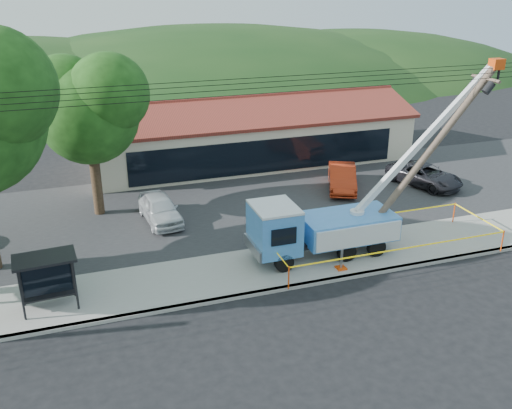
{
  "coord_description": "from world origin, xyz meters",
  "views": [
    {
      "loc": [
        -8.15,
        -17.51,
        12.6
      ],
      "look_at": [
        -0.5,
        5.0,
        2.85
      ],
      "focal_mm": 40.0,
      "sensor_mm": 36.0,
      "label": 1
    }
  ],
  "objects_px": {
    "car_silver": "(161,223)",
    "bus_shelter": "(46,269)",
    "utility_truck": "(321,225)",
    "leaning_pole": "(430,150)",
    "car_red": "(341,190)",
    "car_dark": "(423,187)"
  },
  "relations": [
    {
      "from": "car_dark",
      "to": "car_red",
      "type": "bearing_deg",
      "value": 148.44
    },
    {
      "from": "car_red",
      "to": "car_dark",
      "type": "bearing_deg",
      "value": 12.14
    },
    {
      "from": "bus_shelter",
      "to": "car_dark",
      "type": "distance_m",
      "value": 23.55
    },
    {
      "from": "bus_shelter",
      "to": "car_red",
      "type": "height_order",
      "value": "bus_shelter"
    },
    {
      "from": "car_red",
      "to": "car_dark",
      "type": "relative_size",
      "value": 0.93
    },
    {
      "from": "utility_truck",
      "to": "car_silver",
      "type": "xyz_separation_m",
      "value": [
        -6.47,
        6.38,
        -1.67
      ]
    },
    {
      "from": "car_silver",
      "to": "car_red",
      "type": "xyz_separation_m",
      "value": [
        11.48,
        1.3,
        0.0
      ]
    },
    {
      "from": "car_silver",
      "to": "utility_truck",
      "type": "bearing_deg",
      "value": -49.66
    },
    {
      "from": "leaning_pole",
      "to": "car_silver",
      "type": "relative_size",
      "value": 2.05
    },
    {
      "from": "car_dark",
      "to": "bus_shelter",
      "type": "bearing_deg",
      "value": 178.13
    },
    {
      "from": "utility_truck",
      "to": "bus_shelter",
      "type": "xyz_separation_m",
      "value": [
        -12.13,
        -0.63,
        0.12
      ]
    },
    {
      "from": "car_red",
      "to": "car_silver",
      "type": "bearing_deg",
      "value": -149.65
    },
    {
      "from": "car_red",
      "to": "utility_truck",
      "type": "bearing_deg",
      "value": -99.25
    },
    {
      "from": "leaning_pole",
      "to": "car_red",
      "type": "xyz_separation_m",
      "value": [
        -0.35,
        7.91,
        -4.82
      ]
    },
    {
      "from": "bus_shelter",
      "to": "leaning_pole",
      "type": "bearing_deg",
      "value": -2.63
    },
    {
      "from": "car_silver",
      "to": "bus_shelter",
      "type": "bearing_deg",
      "value": -133.96
    },
    {
      "from": "utility_truck",
      "to": "car_silver",
      "type": "relative_size",
      "value": 2.86
    },
    {
      "from": "bus_shelter",
      "to": "car_dark",
      "type": "relative_size",
      "value": 0.5
    },
    {
      "from": "bus_shelter",
      "to": "car_dark",
      "type": "xyz_separation_m",
      "value": [
        22.34,
        7.24,
        -1.79
      ]
    },
    {
      "from": "leaning_pole",
      "to": "car_dark",
      "type": "distance_m",
      "value": 9.66
    },
    {
      "from": "bus_shelter",
      "to": "car_silver",
      "type": "xyz_separation_m",
      "value": [
        5.67,
        7.02,
        -1.79
      ]
    },
    {
      "from": "bus_shelter",
      "to": "car_dark",
      "type": "bearing_deg",
      "value": 14.0
    }
  ]
}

